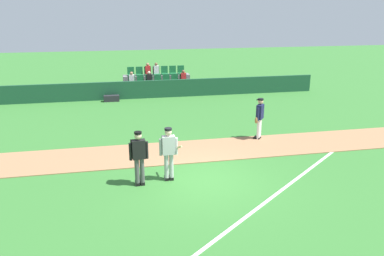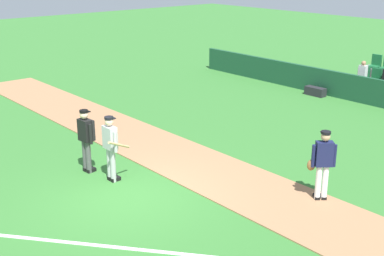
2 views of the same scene
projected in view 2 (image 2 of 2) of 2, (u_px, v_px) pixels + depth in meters
ground_plane at (129, 197)px, 12.50m from camera, size 80.00×80.00×0.00m
infield_dirt_path at (206, 169)px, 14.09m from camera, size 28.00×2.36×0.03m
foul_line_chalk at (193, 255)px, 10.04m from camera, size 9.45×7.56×0.01m
batter_grey_jersey at (111, 146)px, 13.12m from camera, size 0.69×0.78×1.76m
umpire_home_plate at (86, 137)px, 13.68m from camera, size 0.59×0.33×1.76m
runner_navy_jersey at (323, 163)px, 12.04m from camera, size 0.53×0.53×1.76m
equipment_bag at (315, 91)px, 21.70m from camera, size 0.90×0.36×0.36m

